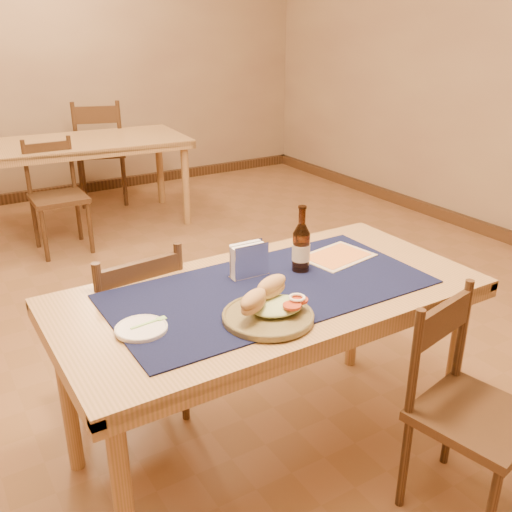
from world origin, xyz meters
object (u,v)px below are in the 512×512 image
main_table (270,309)px  napkin_holder (249,261)px  chair_main_near (467,407)px  back_table (79,150)px  sandwich_plate (269,309)px  beer_bottle (301,247)px  chair_main_far (131,332)px

main_table → napkin_holder: bearing=94.9°
chair_main_near → napkin_holder: 0.95m
back_table → sandwich_plate: 3.42m
main_table → beer_bottle: bearing=20.9°
back_table → sandwich_plate: (-0.30, -3.41, 0.12)m
sandwich_plate → beer_bottle: (0.32, 0.26, 0.07)m
chair_main_far → main_table: bearing=-50.5°
main_table → chair_main_far: size_ratio=1.86×
main_table → napkin_holder: size_ratio=10.12×
chair_main_near → napkin_holder: napkin_holder is taller
chair_main_far → sandwich_plate: bearing=-68.2°
sandwich_plate → chair_main_near: bearing=-36.0°
beer_bottle → napkin_holder: size_ratio=1.70×
back_table → napkin_holder: size_ratio=11.54×
back_table → napkin_holder: bearing=-93.5°
back_table → sandwich_plate: size_ratio=5.87×
chair_main_far → chair_main_near: (0.83, -1.08, -0.02)m
chair_main_near → beer_bottle: (-0.25, 0.68, 0.43)m
main_table → chair_main_near: bearing=-53.8°
main_table → chair_main_near: (0.44, -0.60, -0.24)m
chair_main_near → napkin_holder: (-0.45, 0.74, 0.39)m
beer_bottle → sandwich_plate: bearing=-140.6°
back_table → chair_main_near: (0.26, -3.82, -0.24)m
main_table → back_table: bearing=86.9°
main_table → chair_main_far: chair_main_far is taller
chair_main_far → chair_main_near: 1.36m
napkin_holder → back_table: bearing=86.5°
chair_main_far → chair_main_near: chair_main_far is taller
main_table → napkin_holder: (-0.01, 0.13, 0.15)m
back_table → chair_main_far: chair_main_far is taller
main_table → chair_main_far: 0.66m
sandwich_plate → main_table: bearing=56.1°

